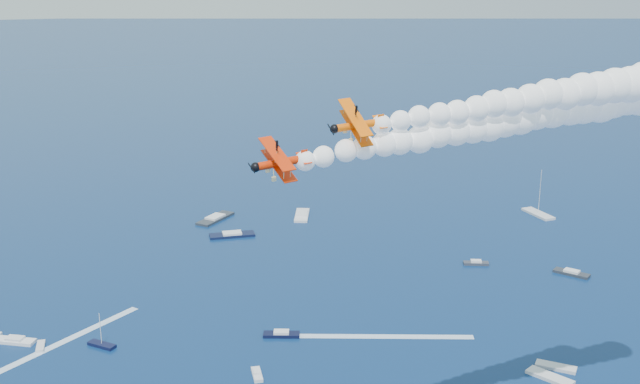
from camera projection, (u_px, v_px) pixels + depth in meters
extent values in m
cube|color=black|center=(281.00, 335.00, 175.06)|extent=(8.32, 4.65, 0.70)
cube|color=silver|center=(550.00, 377.00, 157.57)|extent=(7.33, 9.50, 0.70)
cube|color=silver|center=(556.00, 367.00, 161.46)|extent=(7.77, 7.08, 0.70)
cube|color=#303541|center=(476.00, 263.00, 215.05)|extent=(7.06, 4.20, 0.70)
cube|color=black|center=(102.00, 345.00, 170.49)|extent=(6.11, 5.81, 0.70)
cube|color=silver|center=(41.00, 346.00, 169.80)|extent=(1.75, 5.05, 0.70)
cube|color=silver|center=(302.00, 215.00, 254.10)|extent=(7.83, 13.47, 0.70)
cube|color=silver|center=(538.00, 214.00, 255.58)|extent=(5.59, 12.79, 0.70)
cube|color=#2A2F38|center=(215.00, 218.00, 251.04)|extent=(13.43, 13.74, 0.70)
cube|color=#282D36|center=(572.00, 273.00, 208.39)|extent=(8.01, 8.92, 0.70)
cube|color=white|center=(15.00, 341.00, 172.18)|extent=(9.08, 6.34, 0.70)
cube|color=silver|center=(257.00, 375.00, 158.53)|extent=(2.07, 5.59, 0.70)
cube|color=black|center=(232.00, 235.00, 236.47)|extent=(13.37, 4.69, 0.70)
cube|color=white|center=(70.00, 339.00, 173.87)|extent=(30.40, 25.95, 0.04)
cube|color=white|center=(386.00, 337.00, 174.84)|extent=(37.05, 12.50, 0.04)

